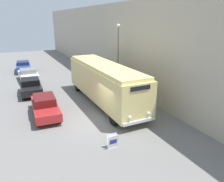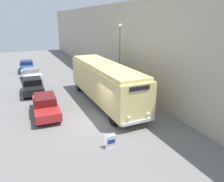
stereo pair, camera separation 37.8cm
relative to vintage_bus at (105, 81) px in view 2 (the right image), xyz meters
name	(u,v)px [view 2 (the right image)]	position (x,y,z in m)	size (l,w,h in m)	color
ground_plane	(97,121)	(-2.00, -3.18, -1.94)	(80.00, 80.00, 0.00)	slate
building_wall_right	(112,43)	(3.71, 6.82, 2.36)	(0.30, 60.00, 8.60)	#B2A893
vintage_bus	(105,81)	(0.00, 0.00, 0.00)	(2.59, 11.29, 3.41)	black
sign_board	(111,142)	(-2.45, -6.68, -1.53)	(0.63, 0.32, 0.83)	gray
streetlamp	(120,49)	(2.52, 2.31, 2.31)	(0.36, 0.36, 6.57)	#595E60
parked_car_near	(46,105)	(-5.09, -0.46, -1.17)	(1.99, 4.76, 1.52)	black
parked_car_mid	(33,86)	(-5.47, 5.18, -1.15)	(2.10, 4.13, 1.53)	black
parked_car_far	(31,74)	(-5.16, 10.55, -1.20)	(2.10, 4.09, 1.39)	black
parked_car_distant	(27,66)	(-5.27, 15.82, -1.20)	(2.09, 4.30, 1.43)	black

